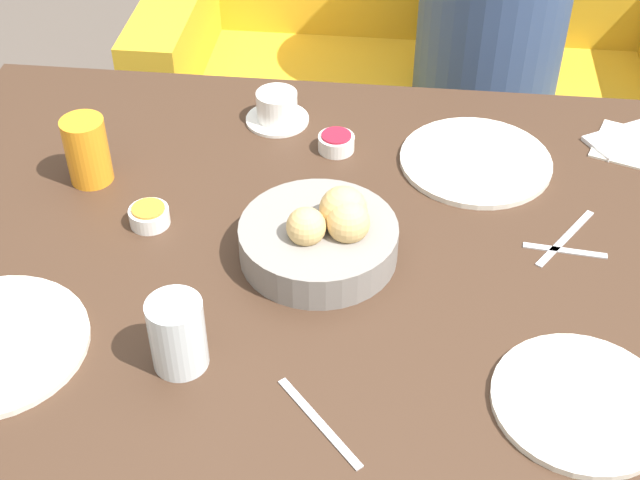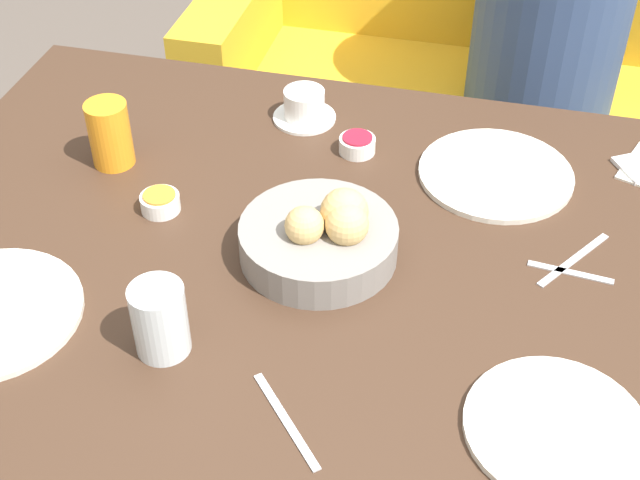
# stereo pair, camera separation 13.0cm
# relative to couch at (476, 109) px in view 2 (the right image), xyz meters

# --- Properties ---
(dining_table) EXTENTS (1.36, 0.98, 0.75)m
(dining_table) POSITION_rel_couch_xyz_m (-0.16, -1.14, 0.33)
(dining_table) COLOR #3D281C
(dining_table) RESTS_ON ground_plane
(couch) EXTENTS (1.42, 0.70, 0.90)m
(couch) POSITION_rel_couch_xyz_m (0.00, 0.00, 0.00)
(couch) COLOR gold
(couch) RESTS_ON ground_plane
(seated_person) EXTENTS (0.35, 0.46, 1.24)m
(seated_person) POSITION_rel_couch_xyz_m (0.15, -0.15, 0.20)
(seated_person) COLOR #23232D
(seated_person) RESTS_ON ground_plane
(bread_basket) EXTENTS (0.23, 0.23, 0.11)m
(bread_basket) POSITION_rel_couch_xyz_m (-0.15, -1.15, 0.46)
(bread_basket) COLOR gray
(bread_basket) RESTS_ON dining_table
(plate_near_right) EXTENTS (0.23, 0.23, 0.01)m
(plate_near_right) POSITION_rel_couch_xyz_m (0.20, -1.39, 0.43)
(plate_near_right) COLOR silver
(plate_near_right) RESTS_ON dining_table
(plate_far_center) EXTENTS (0.25, 0.25, 0.01)m
(plate_far_center) POSITION_rel_couch_xyz_m (0.08, -0.89, 0.43)
(plate_far_center) COLOR silver
(plate_far_center) RESTS_ON dining_table
(juice_glass) EXTENTS (0.07, 0.07, 0.11)m
(juice_glass) POSITION_rel_couch_xyz_m (-0.55, -1.00, 0.48)
(juice_glass) COLOR orange
(juice_glass) RESTS_ON dining_table
(water_tumbler) EXTENTS (0.07, 0.07, 0.10)m
(water_tumbler) POSITION_rel_couch_xyz_m (-0.31, -1.37, 0.48)
(water_tumbler) COLOR silver
(water_tumbler) RESTS_ON dining_table
(coffee_cup) EXTENTS (0.11, 0.11, 0.06)m
(coffee_cup) POSITION_rel_couch_xyz_m (-0.27, -0.79, 0.45)
(coffee_cup) COLOR white
(coffee_cup) RESTS_ON dining_table
(jam_bowl_berry) EXTENTS (0.06, 0.06, 0.03)m
(jam_bowl_berry) POSITION_rel_couch_xyz_m (-0.16, -0.87, 0.44)
(jam_bowl_berry) COLOR white
(jam_bowl_berry) RESTS_ON dining_table
(jam_bowl_honey) EXTENTS (0.06, 0.06, 0.03)m
(jam_bowl_honey) POSITION_rel_couch_xyz_m (-0.42, -1.10, 0.44)
(jam_bowl_honey) COLOR white
(jam_bowl_honey) RESTS_ON dining_table
(fork_silver) EXTENTS (0.12, 0.13, 0.00)m
(fork_silver) POSITION_rel_couch_xyz_m (-0.12, -1.45, 0.43)
(fork_silver) COLOR #B7B7BC
(fork_silver) RESTS_ON dining_table
(knife_silver) EXTENTS (0.10, 0.14, 0.00)m
(knife_silver) POSITION_rel_couch_xyz_m (0.21, -1.07, 0.43)
(knife_silver) COLOR #B7B7BC
(knife_silver) RESTS_ON dining_table
(spoon_coffee) EXTENTS (0.12, 0.02, 0.00)m
(spoon_coffee) POSITION_rel_couch_xyz_m (0.21, -1.10, 0.43)
(spoon_coffee) COLOR #B7B7BC
(spoon_coffee) RESTS_ON dining_table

